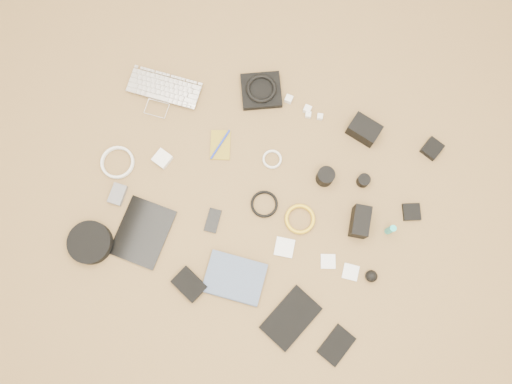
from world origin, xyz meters
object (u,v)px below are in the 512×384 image
(dslr_camera, at_px, (364,130))
(tablet, at_px, (143,232))
(paperback, at_px, (229,299))
(phone, at_px, (213,221))
(laptop, at_px, (161,98))
(headphone_case, at_px, (90,243))

(dslr_camera, xyz_separation_m, tablet, (-0.77, -0.74, -0.03))
(tablet, height_order, paperback, paperback)
(paperback, bearing_deg, phone, 27.64)
(phone, bearing_deg, tablet, -155.83)
(tablet, bearing_deg, laptop, 105.51)
(laptop, distance_m, headphone_case, 0.72)
(paperback, bearing_deg, laptop, 34.72)
(laptop, height_order, dslr_camera, dslr_camera)
(headphone_case, bearing_deg, phone, 29.56)
(dslr_camera, bearing_deg, headphone_case, -123.74)
(laptop, relative_size, phone, 3.18)
(dslr_camera, bearing_deg, laptop, -156.76)
(laptop, distance_m, paperback, 0.96)
(laptop, xyz_separation_m, paperback, (0.59, -0.75, -0.00))
(dslr_camera, distance_m, phone, 0.78)
(tablet, relative_size, headphone_case, 1.47)
(laptop, bearing_deg, dslr_camera, 5.98)
(tablet, bearing_deg, dslr_camera, 45.79)
(laptop, height_order, phone, laptop)
(dslr_camera, bearing_deg, phone, -115.54)
(dslr_camera, height_order, headphone_case, dslr_camera)
(dslr_camera, xyz_separation_m, headphone_case, (-0.96, -0.86, -0.01))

